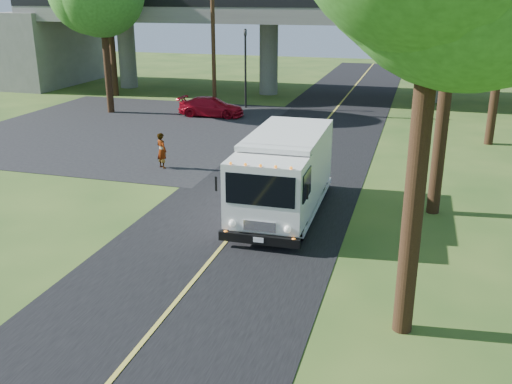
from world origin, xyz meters
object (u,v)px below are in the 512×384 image
at_px(traffic_signal, 245,60).
at_px(utility_pole, 213,40).
at_px(step_van, 284,172).
at_px(red_sedan, 211,107).
at_px(pedestrian, 162,151).

bearing_deg(traffic_signal, utility_pole, -126.87).
height_order(step_van, red_sedan, step_van).
height_order(traffic_signal, utility_pole, utility_pole).
bearing_deg(traffic_signal, pedestrian, -87.44).
height_order(step_van, pedestrian, step_van).
bearing_deg(red_sedan, traffic_signal, -22.99).
distance_m(step_van, pedestrian, 7.59).
bearing_deg(pedestrian, utility_pole, -49.68).
height_order(red_sedan, pedestrian, pedestrian).
bearing_deg(red_sedan, step_van, -153.66).
xyz_separation_m(utility_pole, pedestrian, (2.16, -12.68, -3.80)).
bearing_deg(traffic_signal, step_van, -69.01).
relative_size(red_sedan, pedestrian, 2.59).
xyz_separation_m(utility_pole, red_sedan, (0.25, -1.32, -3.99)).
bearing_deg(red_sedan, pedestrian, -172.90).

